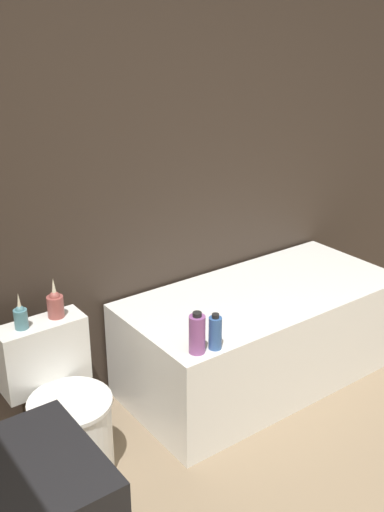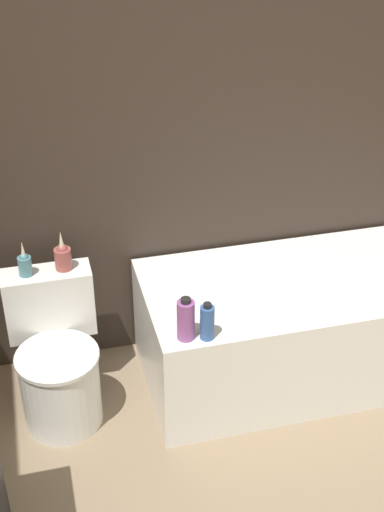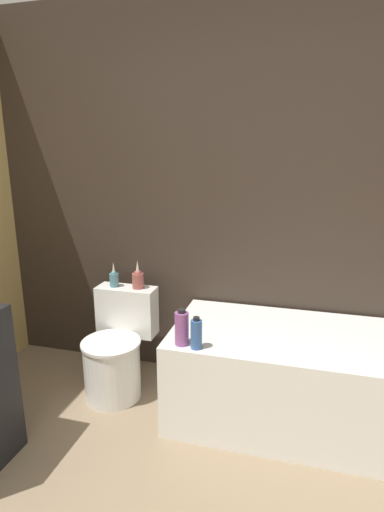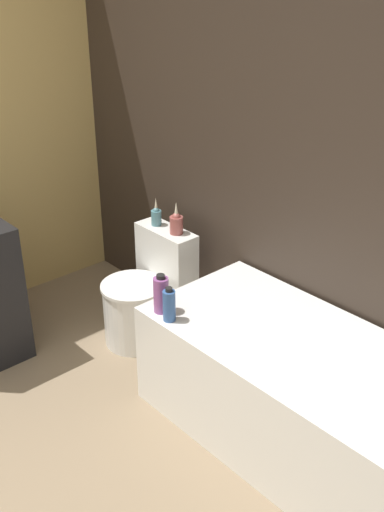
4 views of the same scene
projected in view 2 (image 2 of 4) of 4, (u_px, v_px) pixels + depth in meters
wall_back_tiled at (155, 118)px, 3.35m from camera, size 6.40×0.06×2.60m
bathtub at (304, 324)px, 3.66m from camera, size 1.64×0.78×0.57m
toilet at (57, 362)px, 3.39m from camera, size 0.42×0.55×0.69m
vase_gold at (25, 264)px, 3.29m from camera, size 0.06×0.06×0.18m
vase_silver at (63, 256)px, 3.33m from camera, size 0.08×0.08×0.20m
shampoo_bottle_tall at (186, 320)px, 3.06m from camera, size 0.08×0.08×0.21m
shampoo_bottle_short at (207, 322)px, 3.07m from camera, size 0.06×0.06×0.18m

